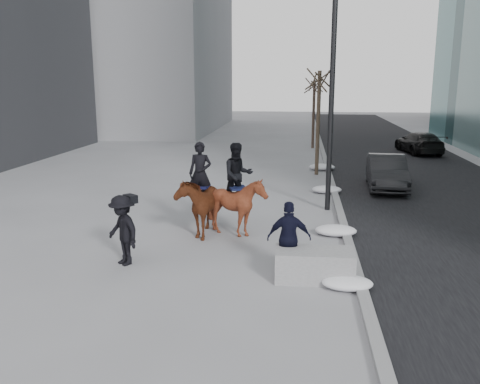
# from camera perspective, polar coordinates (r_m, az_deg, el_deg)

# --- Properties ---
(ground) EXTENTS (120.00, 120.00, 0.00)m
(ground) POSITION_cam_1_polar(r_m,az_deg,el_deg) (13.09, -0.63, -7.57)
(ground) COLOR gray
(ground) RESTS_ON ground
(road) EXTENTS (8.00, 90.00, 0.01)m
(road) POSITION_cam_1_polar(r_m,az_deg,el_deg) (23.27, 20.10, 0.66)
(road) COLOR black
(road) RESTS_ON ground
(curb) EXTENTS (0.25, 90.00, 0.12)m
(curb) POSITION_cam_1_polar(r_m,az_deg,el_deg) (22.67, 10.23, 1.08)
(curb) COLOR gray
(curb) RESTS_ON ground
(planter) EXTENTS (1.79, 0.92, 0.71)m
(planter) POSITION_cam_1_polar(r_m,az_deg,el_deg) (11.83, 8.35, -8.12)
(planter) COLOR #9A999C
(planter) RESTS_ON ground
(car_near) EXTENTS (1.74, 4.32, 1.40)m
(car_near) POSITION_cam_1_polar(r_m,az_deg,el_deg) (22.09, 16.13, 2.16)
(car_near) COLOR black
(car_near) RESTS_ON ground
(car_far) EXTENTS (2.50, 4.78, 1.32)m
(car_far) POSITION_cam_1_polar(r_m,az_deg,el_deg) (33.32, 19.47, 5.26)
(car_far) COLOR black
(car_far) RESTS_ON ground
(tree_near) EXTENTS (1.20, 1.20, 5.42)m
(tree_near) POSITION_cam_1_polar(r_m,az_deg,el_deg) (24.41, 8.78, 8.23)
(tree_near) COLOR #3B3123
(tree_near) RESTS_ON ground
(tree_far) EXTENTS (1.20, 1.20, 4.90)m
(tree_far) POSITION_cam_1_polar(r_m,az_deg,el_deg) (33.98, 8.27, 9.01)
(tree_far) COLOR #3B2C23
(tree_far) RESTS_ON ground
(mounted_left) EXTENTS (1.11, 2.17, 2.72)m
(mounted_left) POSITION_cam_1_polar(r_m,az_deg,el_deg) (15.01, -4.54, -0.92)
(mounted_left) COLOR #512410
(mounted_left) RESTS_ON ground
(mounted_right) EXTENTS (1.92, 2.03, 2.72)m
(mounted_right) POSITION_cam_1_polar(r_m,az_deg,el_deg) (14.77, -0.32, -0.79)
(mounted_right) COLOR #4A1F0E
(mounted_right) RESTS_ON ground
(feeder) EXTENTS (1.06, 0.90, 1.75)m
(feeder) POSITION_cam_1_polar(r_m,az_deg,el_deg) (11.95, 5.53, -5.18)
(feeder) COLOR black
(feeder) RESTS_ON ground
(camera_crew) EXTENTS (1.29, 1.23, 1.75)m
(camera_crew) POSITION_cam_1_polar(r_m,az_deg,el_deg) (12.82, -13.03, -4.17)
(camera_crew) COLOR black
(camera_crew) RESTS_ON ground
(lamppost) EXTENTS (0.25, 0.97, 9.09)m
(lamppost) POSITION_cam_1_polar(r_m,az_deg,el_deg) (17.66, 10.38, 13.97)
(lamppost) COLOR black
(lamppost) RESTS_ON ground
(snow_piles) EXTENTS (1.31, 15.66, 0.33)m
(snow_piles) POSITION_cam_1_polar(r_m,az_deg,el_deg) (19.09, 9.95, -0.79)
(snow_piles) COLOR silver
(snow_piles) RESTS_ON ground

